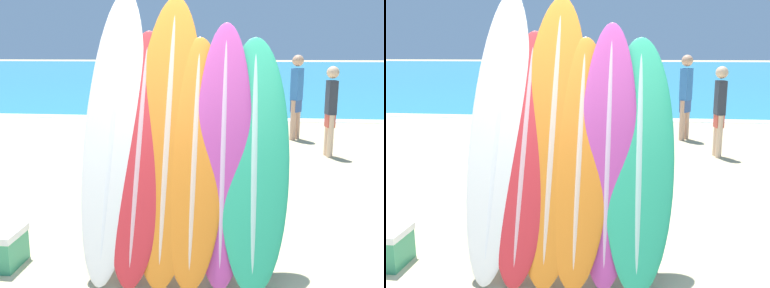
{
  "view_description": "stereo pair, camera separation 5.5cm",
  "coord_description": "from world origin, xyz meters",
  "views": [
    {
      "loc": [
        0.46,
        -3.43,
        1.89
      ],
      "look_at": [
        -0.04,
        1.01,
        0.95
      ],
      "focal_mm": 42.0,
      "sensor_mm": 36.0,
      "label": 1
    },
    {
      "loc": [
        0.52,
        -3.42,
        1.89
      ],
      "look_at": [
        -0.04,
        1.01,
        0.95
      ],
      "focal_mm": 42.0,
      "sensor_mm": 36.0,
      "label": 2
    }
  ],
  "objects": [
    {
      "name": "surfboard_slot_4",
      "position": [
        0.31,
        0.25,
        1.07
      ],
      "size": [
        0.48,
        0.92,
        2.14
      ],
      "color": "#B23D8E",
      "rests_on": "ground_plane"
    },
    {
      "name": "surfboard_slot_3",
      "position": [
        0.07,
        0.23,
        1.01
      ],
      "size": [
        0.52,
        1.0,
        2.02
      ],
      "color": "orange",
      "rests_on": "ground_plane"
    },
    {
      "name": "person_near_water",
      "position": [
        1.59,
        6.2,
        0.97
      ],
      "size": [
        0.28,
        0.31,
        1.78
      ],
      "rotation": [
        0.0,
        0.0,
        4.1
      ],
      "color": "tan",
      "rests_on": "ground_plane"
    },
    {
      "name": "ocean_water",
      "position": [
        0.0,
        38.15,
        0.0
      ],
      "size": [
        120.0,
        60.0,
        0.01
      ],
      "color": "teal",
      "rests_on": "ground_plane"
    },
    {
      "name": "person_mid_beach",
      "position": [
        2.02,
        4.69,
        0.88
      ],
      "size": [
        0.22,
        0.27,
        1.61
      ],
      "rotation": [
        0.0,
        0.0,
        4.85
      ],
      "color": "beige",
      "rests_on": "ground_plane"
    },
    {
      "name": "surfboard_slot_0",
      "position": [
        -0.65,
        0.33,
        1.22
      ],
      "size": [
        0.51,
        1.23,
        2.44
      ],
      "color": "silver",
      "rests_on": "ground_plane"
    },
    {
      "name": "surfboard_slot_5",
      "position": [
        0.57,
        0.23,
        1.01
      ],
      "size": [
        0.58,
        0.99,
        2.01
      ],
      "color": "#289E70",
      "rests_on": "ground_plane"
    },
    {
      "name": "surfboard_slot_2",
      "position": [
        -0.17,
        0.32,
        1.19
      ],
      "size": [
        0.58,
        1.17,
        2.38
      ],
      "color": "orange",
      "rests_on": "ground_plane"
    },
    {
      "name": "surfboard_rack",
      "position": [
        -0.04,
        0.21,
        0.49
      ],
      "size": [
        1.56,
        0.04,
        0.92
      ],
      "color": "#28282D",
      "rests_on": "ground_plane"
    },
    {
      "name": "ground_plane",
      "position": [
        0.0,
        0.0,
        0.0
      ],
      "size": [
        160.0,
        160.0,
        0.0
      ],
      "primitive_type": "plane",
      "color": "#CCB789"
    },
    {
      "name": "surfboard_slot_1",
      "position": [
        -0.4,
        0.25,
        1.04
      ],
      "size": [
        0.5,
        1.07,
        2.07
      ],
      "color": "red",
      "rests_on": "ground_plane"
    }
  ]
}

